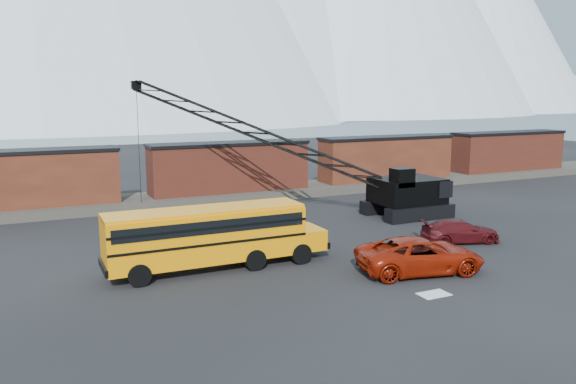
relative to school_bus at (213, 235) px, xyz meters
name	(u,v)px	position (x,y,z in m)	size (l,w,h in m)	color
ground	(374,271)	(7.29, -3.81, -1.79)	(160.00, 160.00, 0.00)	black
gravel_berm	(230,195)	(7.29, 18.19, -1.44)	(120.00, 5.00, 0.70)	#49443C
boxcar_west_near	(22,179)	(-8.71, 18.19, 0.97)	(13.70, 3.10, 4.17)	#421B12
boxcar_mid	(230,167)	(7.29, 18.19, 0.97)	(13.70, 3.10, 4.17)	#4A1A14
boxcar_east_near	(386,158)	(23.29, 18.19, 0.97)	(13.70, 3.10, 4.17)	#421B12
boxcar_east_far	(508,151)	(39.29, 18.19, 0.97)	(13.70, 3.10, 4.17)	#4A1A14
snow_patch	(434,294)	(7.79, -7.81, -1.78)	(1.40, 0.90, 0.02)	silver
school_bus	(213,235)	(0.00, 0.00, 0.00)	(11.65, 2.65, 3.19)	orange
red_pickup	(420,255)	(9.24, -4.95, -0.91)	(2.95, 6.39, 1.78)	maroon
maroon_suv	(460,231)	(15.14, -1.29, -1.11)	(1.91, 4.71, 1.37)	#410B0F
crawler_crane	(262,135)	(7.37, 11.14, 4.11)	(20.64, 12.47, 10.01)	black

